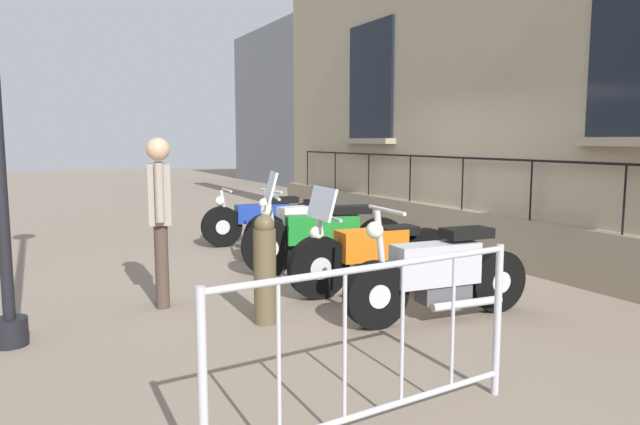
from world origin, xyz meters
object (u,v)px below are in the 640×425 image
motorcycle_blue (265,220)px  crowd_barrier (374,343)px  motorcycle_green (324,237)px  motorcycle_white (304,227)px  motorcycle_silver (438,276)px  motorcycle_orange (373,254)px  pedestrian_standing (160,211)px  bollard (265,269)px

motorcycle_blue → crowd_barrier: bearing=73.7°
motorcycle_green → motorcycle_white: bearing=-103.3°
motorcycle_silver → crowd_barrier: 2.41m
motorcycle_orange → motorcycle_silver: (-0.01, 1.16, -0.01)m
motorcycle_orange → motorcycle_silver: bearing=90.6°
motorcycle_white → motorcycle_green: bearing=76.7°
motorcycle_orange → motorcycle_white: bearing=-96.3°
motorcycle_blue → motorcycle_silver: bearing=89.1°
motorcycle_white → motorcycle_orange: 2.38m
motorcycle_green → motorcycle_silver: (-0.03, 2.32, -0.04)m
motorcycle_white → motorcycle_silver: 3.53m
crowd_barrier → motorcycle_blue: bearing=-106.3°
motorcycle_silver → crowd_barrier: (1.78, 1.63, 0.13)m
motorcycle_blue → pedestrian_standing: 3.85m
motorcycle_orange → motorcycle_silver: 1.16m
motorcycle_silver → pedestrian_standing: size_ratio=1.15×
motorcycle_blue → motorcycle_white: bearing=98.5°
crowd_barrier → motorcycle_white: bearing=-111.5°
motorcycle_green → motorcycle_orange: 1.17m
bollard → motorcycle_silver: bearing=156.6°
motorcycle_green → pedestrian_standing: (2.25, 0.61, 0.54)m
motorcycle_blue → bollard: 4.33m
motorcycle_blue → bollard: size_ratio=2.06×
bollard → pedestrian_standing: bearing=-54.4°
motorcycle_orange → crowd_barrier: size_ratio=0.99×
bollard → pedestrian_standing: size_ratio=0.59×
motorcycle_green → bollard: size_ratio=2.08×
motorcycle_blue → motorcycle_green: motorcycle_green is taller
motorcycle_green → motorcycle_silver: motorcycle_green is taller
crowd_barrier → pedestrian_standing: bearing=-81.3°
motorcycle_blue → pedestrian_standing: size_ratio=1.22×
bollard → motorcycle_blue: bearing=-111.9°
motorcycle_orange → motorcycle_silver: motorcycle_orange is taller
motorcycle_white → motorcycle_orange: bearing=83.7°
motorcycle_green → pedestrian_standing: bearing=15.3°
motorcycle_blue → motorcycle_white: size_ratio=1.07×
motorcycle_blue → crowd_barrier: 6.58m
motorcycle_orange → crowd_barrier: motorcycle_orange is taller
motorcycle_orange → bollard: bearing=17.7°
motorcycle_blue → motorcycle_green: 2.37m
motorcycle_white → pedestrian_standing: (2.53, 1.82, 0.58)m
crowd_barrier → bollard: same height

